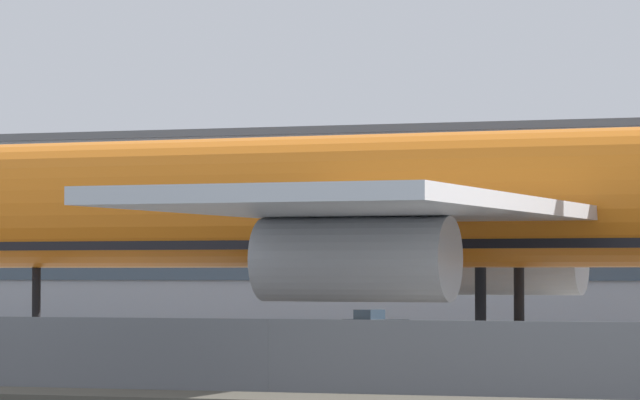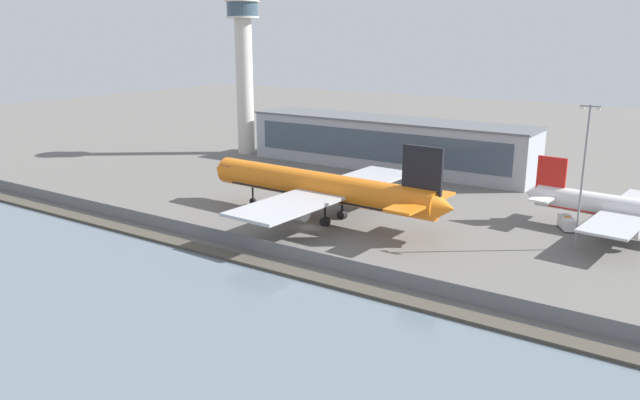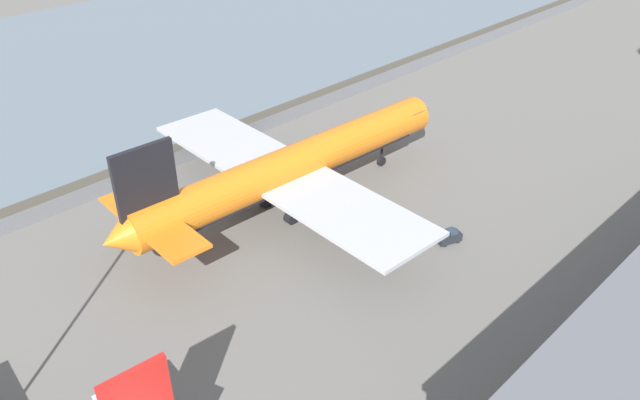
{
  "view_description": "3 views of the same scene",
  "coord_description": "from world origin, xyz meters",
  "px_view_note": "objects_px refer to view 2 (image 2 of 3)",
  "views": [
    {
      "loc": [
        18.52,
        -66.93,
        3.78
      ],
      "look_at": [
        -5.04,
        3.89,
        6.64
      ],
      "focal_mm": 105.0,
      "sensor_mm": 36.0,
      "label": 1
    },
    {
      "loc": [
        63.7,
        -91.18,
        35.01
      ],
      "look_at": [
        -3.16,
        8.37,
        2.99
      ],
      "focal_mm": 35.0,
      "sensor_mm": 36.0,
      "label": 2
    },
    {
      "loc": [
        48.62,
        61.05,
        47.39
      ],
      "look_at": [
        -0.48,
        11.34,
        3.8
      ],
      "focal_mm": 35.0,
      "sensor_mm": 36.0,
      "label": 3
    }
  ],
  "objects_px": {
    "baggage_tug": "(340,189)",
    "ops_van": "(567,222)",
    "passenger_jet_white_red": "(637,211)",
    "control_tower": "(244,65)",
    "cargo_jet_orange": "(322,188)",
    "apron_light_mast_apron_west": "(583,171)"
  },
  "relations": [
    {
      "from": "cargo_jet_orange",
      "to": "ops_van",
      "type": "xyz_separation_m",
      "value": [
        40.86,
        20.18,
        -5.14
      ]
    },
    {
      "from": "apron_light_mast_apron_west",
      "to": "passenger_jet_white_red",
      "type": "bearing_deg",
      "value": 59.54
    },
    {
      "from": "ops_van",
      "to": "control_tower",
      "type": "xyz_separation_m",
      "value": [
        -99.14,
        25.71,
        24.91
      ]
    },
    {
      "from": "control_tower",
      "to": "ops_van",
      "type": "bearing_deg",
      "value": -14.54
    },
    {
      "from": "control_tower",
      "to": "passenger_jet_white_red",
      "type": "bearing_deg",
      "value": -12.45
    },
    {
      "from": "passenger_jet_white_red",
      "to": "apron_light_mast_apron_west",
      "type": "bearing_deg",
      "value": -120.46
    },
    {
      "from": "ops_van",
      "to": "apron_light_mast_apron_west",
      "type": "relative_size",
      "value": 0.23
    },
    {
      "from": "cargo_jet_orange",
      "to": "passenger_jet_white_red",
      "type": "height_order",
      "value": "cargo_jet_orange"
    },
    {
      "from": "ops_van",
      "to": "cargo_jet_orange",
      "type": "bearing_deg",
      "value": -153.72
    },
    {
      "from": "baggage_tug",
      "to": "apron_light_mast_apron_west",
      "type": "xyz_separation_m",
      "value": [
        53.48,
        -11.19,
        12.61
      ]
    },
    {
      "from": "cargo_jet_orange",
      "to": "baggage_tug",
      "type": "xyz_separation_m",
      "value": [
        -8.67,
        20.39,
        -5.61
      ]
    },
    {
      "from": "baggage_tug",
      "to": "control_tower",
      "type": "relative_size",
      "value": 0.08
    },
    {
      "from": "cargo_jet_orange",
      "to": "control_tower",
      "type": "bearing_deg",
      "value": 141.78
    },
    {
      "from": "baggage_tug",
      "to": "ops_van",
      "type": "xyz_separation_m",
      "value": [
        49.54,
        -0.21,
        0.47
      ]
    },
    {
      "from": "cargo_jet_orange",
      "to": "ops_van",
      "type": "height_order",
      "value": "cargo_jet_orange"
    },
    {
      "from": "cargo_jet_orange",
      "to": "ops_van",
      "type": "distance_m",
      "value": 45.87
    },
    {
      "from": "control_tower",
      "to": "apron_light_mast_apron_west",
      "type": "distance_m",
      "value": 110.16
    },
    {
      "from": "apron_light_mast_apron_west",
      "to": "cargo_jet_orange",
      "type": "bearing_deg",
      "value": -168.39
    },
    {
      "from": "ops_van",
      "to": "passenger_jet_white_red",
      "type": "bearing_deg",
      "value": 6.9
    },
    {
      "from": "apron_light_mast_apron_west",
      "to": "ops_van",
      "type": "bearing_deg",
      "value": 109.76
    },
    {
      "from": "baggage_tug",
      "to": "ops_van",
      "type": "bearing_deg",
      "value": -0.25
    },
    {
      "from": "passenger_jet_white_red",
      "to": "control_tower",
      "type": "bearing_deg",
      "value": 167.55
    }
  ]
}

